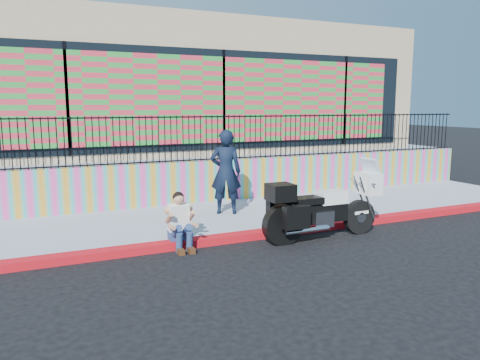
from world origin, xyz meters
TOP-DOWN VIEW (x-y plane):
  - ground at (0.00, 0.00)m, footprint 90.00×90.00m
  - red_curb at (0.00, 0.00)m, footprint 16.00×0.30m
  - sidewalk at (0.00, 1.65)m, footprint 16.00×3.00m
  - mural_wall at (0.00, 3.25)m, footprint 16.00×0.20m
  - metal_fence at (0.00, 3.25)m, footprint 15.80×0.04m
  - elevated_platform at (0.00, 8.35)m, footprint 16.00×10.00m
  - storefront_building at (0.00, 8.13)m, footprint 14.00×8.06m
  - police_motorcycle at (0.17, -0.58)m, footprint 2.59×0.86m
  - police_officer at (-0.94, 1.74)m, footprint 0.86×0.73m
  - seated_man at (-2.62, -0.10)m, footprint 0.54×0.71m

SIDE VIEW (x-z plane):
  - ground at x=0.00m, z-range 0.00..0.00m
  - red_curb at x=0.00m, z-range 0.00..0.15m
  - sidewalk at x=0.00m, z-range 0.00..0.15m
  - seated_man at x=-2.62m, z-range -0.08..0.98m
  - elevated_platform at x=0.00m, z-range 0.00..1.25m
  - police_motorcycle at x=0.17m, z-range -0.13..1.48m
  - mural_wall at x=0.00m, z-range 0.15..1.25m
  - police_officer at x=-0.94m, z-range 0.15..2.15m
  - metal_fence at x=0.00m, z-range 1.25..2.45m
  - storefront_building at x=0.00m, z-range 1.25..5.25m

